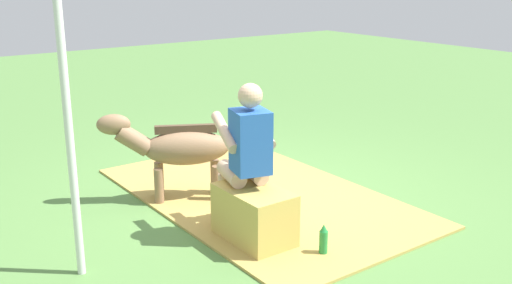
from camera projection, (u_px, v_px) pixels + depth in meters
The scene contains 7 objects.
ground_plane at pixel (263, 199), 5.96m from camera, with size 24.00×24.00×0.00m, color #568442.
hay_patch at pixel (260, 196), 6.00m from camera, with size 3.39×2.03×0.02m, color tan.
hay_bale at pixel (254, 216), 4.96m from camera, with size 0.69×0.43×0.47m, color tan.
person_seated at pixel (246, 152), 4.96m from camera, with size 0.71×0.53×1.35m.
pony_standing at pixel (177, 148), 5.78m from camera, with size 0.80×1.23×0.90m.
soda_bottle at pixel (323, 240), 4.75m from camera, with size 0.07×0.07×0.27m.
tent_pole_left at pixel (68, 125), 4.18m from camera, with size 0.06×0.06×2.32m, color silver.
Camera 1 is at (-4.44, 3.34, 2.22)m, focal length 41.71 mm.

